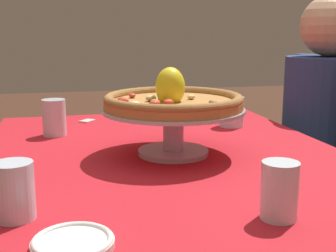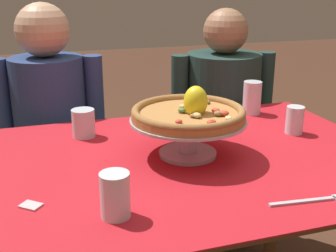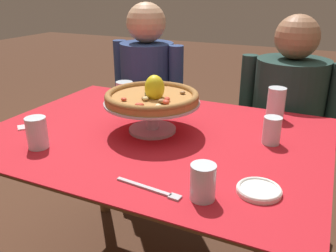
{
  "view_description": "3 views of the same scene",
  "coord_description": "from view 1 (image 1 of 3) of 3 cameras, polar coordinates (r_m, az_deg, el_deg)",
  "views": [
    {
      "loc": [
        1.06,
        -0.25,
        1.06
      ],
      "look_at": [
        -0.04,
        0.01,
        0.82
      ],
      "focal_mm": 48.03,
      "sensor_mm": 36.0,
      "label": 1
    },
    {
      "loc": [
        -0.46,
        -1.17,
        1.28
      ],
      "look_at": [
        -0.06,
        0.08,
        0.83
      ],
      "focal_mm": 46.48,
      "sensor_mm": 36.0,
      "label": 2
    },
    {
      "loc": [
        0.57,
        -1.09,
        1.27
      ],
      "look_at": [
        0.04,
        0.04,
        0.77
      ],
      "focal_mm": 37.74,
      "sensor_mm": 36.0,
      "label": 3
    }
  ],
  "objects": [
    {
      "name": "water_glass_front_left",
      "position": [
        1.39,
        -14.24,
        0.75
      ],
      "size": [
        0.07,
        0.07,
        0.11
      ],
      "color": "silver",
      "rests_on": "dining_table"
    },
    {
      "name": "pizza",
      "position": [
        1.12,
        0.62,
        3.31
      ],
      "size": [
        0.35,
        0.35,
        0.1
      ],
      "color": "#AD753D",
      "rests_on": "pizza_stand"
    },
    {
      "name": "sugar_packet",
      "position": [
        1.59,
        -10.19,
        0.64
      ],
      "size": [
        0.06,
        0.06,
        0.0
      ],
      "primitive_type": "cube",
      "rotation": [
        0.0,
        0.0,
        2.43
      ],
      "color": "beige",
      "rests_on": "dining_table"
    },
    {
      "name": "diner_left",
      "position": [
        1.81,
        18.86,
        -4.61
      ],
      "size": [
        0.46,
        0.35,
        1.19
      ],
      "color": "gray",
      "rests_on": "ground"
    },
    {
      "name": "water_glass_side_right",
      "position": [
        0.78,
        13.95,
        -8.44
      ],
      "size": [
        0.06,
        0.06,
        0.1
      ],
      "color": "silver",
      "rests_on": "dining_table"
    },
    {
      "name": "water_glass_front_right",
      "position": [
        0.8,
        -18.92,
        -8.15
      ],
      "size": [
        0.07,
        0.07,
        0.1
      ],
      "color": "silver",
      "rests_on": "dining_table"
    },
    {
      "name": "dinner_fork",
      "position": [
        0.94,
        -19.32,
        -7.67
      ],
      "size": [
        0.21,
        0.04,
        0.01
      ],
      "color": "#B7B7C1",
      "rests_on": "dining_table"
    },
    {
      "name": "dining_table",
      "position": [
        1.17,
        -0.06,
        -8.96
      ],
      "size": [
        1.25,
        0.93,
        0.75
      ],
      "color": "brown",
      "rests_on": "ground"
    },
    {
      "name": "water_glass_back_left",
      "position": [
        1.49,
        8.07,
        1.58
      ],
      "size": [
        0.08,
        0.08,
        0.1
      ],
      "color": "silver",
      "rests_on": "dining_table"
    },
    {
      "name": "side_plate",
      "position": [
        0.69,
        -11.97,
        -14.26
      ],
      "size": [
        0.12,
        0.12,
        0.02
      ],
      "color": "white",
      "rests_on": "dining_table"
    },
    {
      "name": "pizza_stand",
      "position": [
        1.13,
        0.68,
        0.39
      ],
      "size": [
        0.36,
        0.36,
        0.12
      ],
      "color": "#B7B7C1",
      "rests_on": "dining_table"
    }
  ]
}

